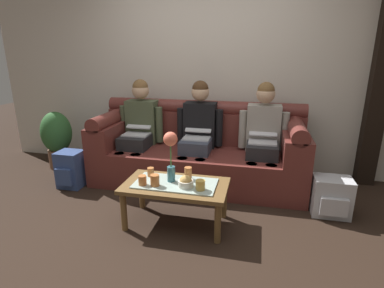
{
  "coord_description": "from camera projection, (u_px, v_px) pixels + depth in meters",
  "views": [
    {
      "loc": [
        0.7,
        -2.23,
        1.54
      ],
      "look_at": [
        0.01,
        0.8,
        0.58
      ],
      "focal_mm": 28.17,
      "sensor_mm": 36.0,
      "label": 1
    }
  ],
  "objects": [
    {
      "name": "ground_plane",
      "position": [
        171.0,
        232.0,
        2.68
      ],
      "size": [
        14.0,
        14.0,
        0.0
      ],
      "primitive_type": "plane",
      "color": "black"
    },
    {
      "name": "back_wall_patterned",
      "position": [
        207.0,
        59.0,
        3.84
      ],
      "size": [
        6.0,
        0.12,
        2.9
      ],
      "primitive_type": "cube",
      "color": "beige",
      "rests_on": "ground_plane"
    },
    {
      "name": "timber_pillar",
      "position": [
        384.0,
        60.0,
        3.31
      ],
      "size": [
        0.2,
        0.2,
        2.9
      ],
      "primitive_type": "cube",
      "color": "black",
      "rests_on": "ground_plane"
    },
    {
      "name": "couch",
      "position": [
        198.0,
        152.0,
        3.67
      ],
      "size": [
        2.48,
        0.88,
        0.96
      ],
      "color": "maroon",
      "rests_on": "ground_plane"
    },
    {
      "name": "person_left",
      "position": [
        139.0,
        126.0,
        3.74
      ],
      "size": [
        0.56,
        0.67,
        1.22
      ],
      "color": "#232326",
      "rests_on": "ground_plane"
    },
    {
      "name": "person_middle",
      "position": [
        198.0,
        129.0,
        3.58
      ],
      "size": [
        0.56,
        0.67,
        1.22
      ],
      "color": "#383D4C",
      "rests_on": "ground_plane"
    },
    {
      "name": "person_right",
      "position": [
        263.0,
        133.0,
        3.42
      ],
      "size": [
        0.56,
        0.67,
        1.22
      ],
      "color": "#232326",
      "rests_on": "ground_plane"
    },
    {
      "name": "coffee_table",
      "position": [
        176.0,
        189.0,
        2.73
      ],
      "size": [
        0.94,
        0.52,
        0.41
      ],
      "color": "brown",
      "rests_on": "ground_plane"
    },
    {
      "name": "flower_vase",
      "position": [
        171.0,
        149.0,
        2.65
      ],
      "size": [
        0.13,
        0.13,
        0.46
      ],
      "color": "#336672",
      "rests_on": "coffee_table"
    },
    {
      "name": "snack_bowl",
      "position": [
        186.0,
        182.0,
        2.62
      ],
      "size": [
        0.13,
        0.13,
        0.11
      ],
      "color": "silver",
      "rests_on": "coffee_table"
    },
    {
      "name": "cup_near_left",
      "position": [
        188.0,
        173.0,
        2.77
      ],
      "size": [
        0.07,
        0.07,
        0.12
      ],
      "primitive_type": "cylinder",
      "color": "#B26633",
      "rests_on": "coffee_table"
    },
    {
      "name": "cup_near_right",
      "position": [
        200.0,
        185.0,
        2.56
      ],
      "size": [
        0.08,
        0.08,
        0.09
      ],
      "primitive_type": "cylinder",
      "color": "gold",
      "rests_on": "coffee_table"
    },
    {
      "name": "cup_far_center",
      "position": [
        142.0,
        180.0,
        2.66
      ],
      "size": [
        0.07,
        0.07,
        0.09
      ],
      "primitive_type": "cylinder",
      "color": "#B26633",
      "rests_on": "coffee_table"
    },
    {
      "name": "cup_far_left",
      "position": [
        151.0,
        172.0,
        2.84
      ],
      "size": [
        0.06,
        0.06,
        0.08
      ],
      "primitive_type": "cylinder",
      "color": "#B26633",
      "rests_on": "coffee_table"
    },
    {
      "name": "cup_far_right",
      "position": [
        155.0,
        180.0,
        2.64
      ],
      "size": [
        0.08,
        0.08,
        0.1
      ],
      "primitive_type": "cylinder",
      "color": "#B26633",
      "rests_on": "coffee_table"
    },
    {
      "name": "backpack_right",
      "position": [
        331.0,
        197.0,
        2.92
      ],
      "size": [
        0.35,
        0.3,
        0.38
      ],
      "color": "#B7B7BC",
      "rests_on": "ground_plane"
    },
    {
      "name": "backpack_left",
      "position": [
        71.0,
        170.0,
        3.54
      ],
      "size": [
        0.28,
        0.29,
        0.43
      ],
      "color": "#33477A",
      "rests_on": "ground_plane"
    },
    {
      "name": "potted_plant",
      "position": [
        57.0,
        137.0,
        4.09
      ],
      "size": [
        0.4,
        0.4,
        0.78
      ],
      "color": "brown",
      "rests_on": "ground_plane"
    }
  ]
}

